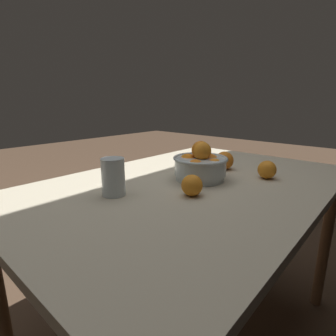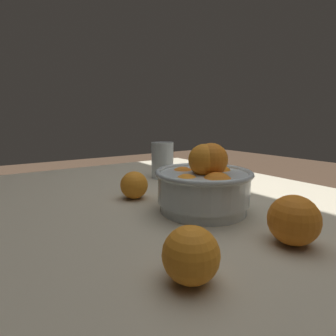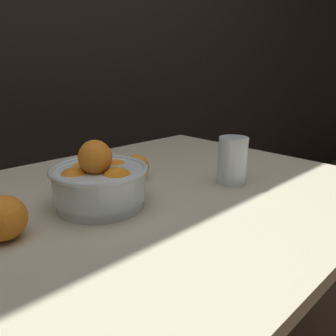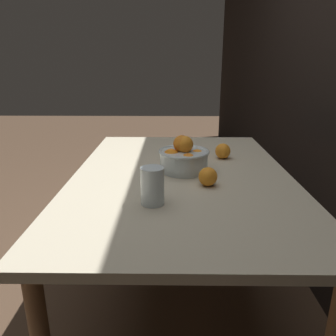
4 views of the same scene
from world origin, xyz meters
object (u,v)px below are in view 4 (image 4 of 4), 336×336
at_px(orange_loose_aside, 181,149).
at_px(juice_glass, 152,188).
at_px(orange_loose_near_bowl, 223,151).
at_px(orange_loose_front, 208,177).
at_px(fruit_bowl, 184,157).

bearing_deg(orange_loose_aside, juice_glass, -11.14).
bearing_deg(orange_loose_near_bowl, juice_glass, -30.17).
relative_size(orange_loose_front, orange_loose_aside, 0.87).
distance_m(juice_glass, orange_loose_front, 0.26).
bearing_deg(orange_loose_near_bowl, fruit_bowl, -45.45).
xyz_separation_m(fruit_bowl, orange_loose_aside, (-0.20, -0.01, -0.02)).
xyz_separation_m(orange_loose_front, orange_loose_aside, (-0.37, -0.09, 0.01)).
relative_size(juice_glass, orange_loose_aside, 1.52).
bearing_deg(juice_glass, orange_loose_aside, 168.86).
distance_m(orange_loose_near_bowl, orange_loose_front, 0.37).
xyz_separation_m(fruit_bowl, juice_glass, (0.33, -0.11, -0.00)).
bearing_deg(juice_glass, orange_loose_near_bowl, 149.83).
xyz_separation_m(orange_loose_near_bowl, orange_loose_aside, (-0.02, -0.20, 0.00)).
bearing_deg(fruit_bowl, orange_loose_front, 26.27).
xyz_separation_m(juice_glass, orange_loose_near_bowl, (-0.52, 0.30, -0.02)).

